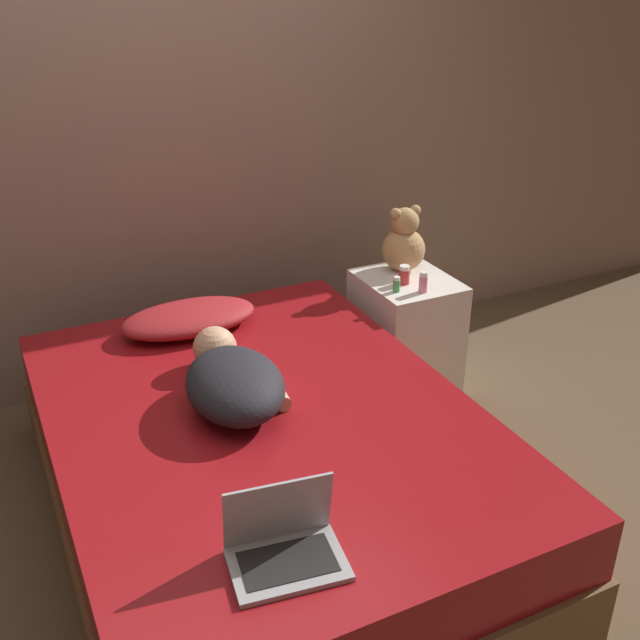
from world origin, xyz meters
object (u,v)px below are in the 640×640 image
bottle_red (404,275)px  bottle_pink (423,282)px  pillow (189,318)px  bottle_green (397,284)px  teddy_bear (404,243)px  person_lying (233,380)px  laptop (284,543)px

bottle_red → bottle_pink: bottle_pink is taller
pillow → bottle_green: size_ratio=8.18×
teddy_bear → bottle_green: 0.29m
person_lying → teddy_bear: (1.12, 0.65, 0.13)m
teddy_bear → bottle_green: bearing=-127.8°
person_lying → bottle_red: person_lying is taller
bottle_green → bottle_red: bearing=38.4°
laptop → bottle_pink: size_ratio=3.39×
bottle_green → teddy_bear: bearing=52.2°
pillow → person_lying: size_ratio=0.90×
bottle_red → person_lying: bearing=-154.4°
person_lying → bottle_red: (1.04, 0.50, 0.04)m
bottle_red → bottle_green: size_ratio=1.24×
bottle_red → bottle_pink: bearing=-77.9°
pillow → person_lying: person_lying is taller
teddy_bear → bottle_green: (-0.17, -0.21, -0.10)m
laptop → teddy_bear: size_ratio=1.05×
person_lying → bottle_red: bearing=31.5°
person_lying → teddy_bear: teddy_bear is taller
person_lying → bottle_green: (0.96, 0.43, 0.03)m
bottle_red → bottle_pink: (0.03, -0.12, 0.00)m
person_lying → laptop: (-0.15, -0.81, -0.04)m
teddy_bear → bottle_green: teddy_bear is taller
teddy_bear → bottle_red: (-0.09, -0.15, -0.10)m
person_lying → bottle_green: 1.05m
bottle_green → laptop: bearing=-131.7°
pillow → laptop: size_ratio=1.77×
laptop → bottle_pink: laptop is taller
pillow → person_lying: 0.65m
pillow → laptop: laptop is taller
person_lying → bottle_green: bearing=30.2°
bottle_pink → person_lying: bearing=-160.6°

